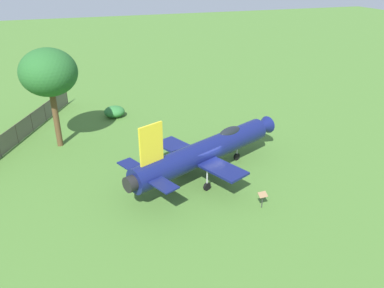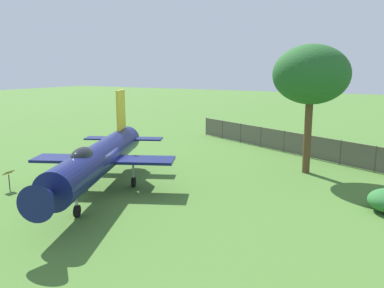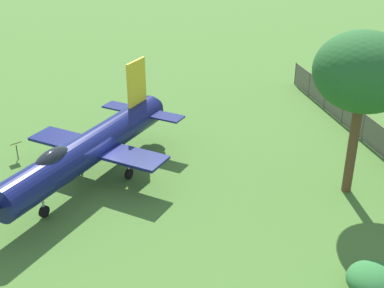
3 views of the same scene
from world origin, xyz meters
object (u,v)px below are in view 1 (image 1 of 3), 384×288
object	(u,v)px
shade_tree	(49,73)
display_jet	(208,150)
info_plaque	(263,197)
shrub_near_fence	(114,112)

from	to	relation	value
shade_tree	display_jet	bearing A→B (deg)	139.44
info_plaque	shrub_near_fence	bearing A→B (deg)	-71.19
display_jet	info_plaque	xyz separation A→B (m)	(-1.81, 5.31, -1.22)
display_jet	shade_tree	bearing A→B (deg)	115.31
display_jet	shade_tree	distance (m)	14.60
display_jet	info_plaque	world-z (taller)	display_jet
shade_tree	shrub_near_fence	xyz separation A→B (m)	(-5.63, -5.42, -5.99)
display_jet	info_plaque	size ratio (longest dim) A/B	12.09
shrub_near_fence	shade_tree	bearing A→B (deg)	43.93
shrub_near_fence	info_plaque	bearing A→B (deg)	108.81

